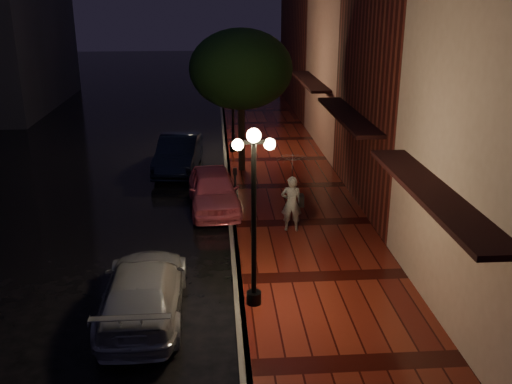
# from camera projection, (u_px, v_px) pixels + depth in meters

# --- Properties ---
(ground) EXTENTS (120.00, 120.00, 0.00)m
(ground) POSITION_uv_depth(u_px,v_px,m) (233.00, 228.00, 18.49)
(ground) COLOR black
(ground) RESTS_ON ground
(sidewalk) EXTENTS (4.50, 60.00, 0.15)m
(sidewalk) POSITION_uv_depth(u_px,v_px,m) (301.00, 224.00, 18.62)
(sidewalk) COLOR #46110C
(sidewalk) RESTS_ON ground
(curb) EXTENTS (0.25, 60.00, 0.15)m
(curb) POSITION_uv_depth(u_px,v_px,m) (233.00, 226.00, 18.47)
(curb) COLOR #595451
(curb) RESTS_ON ground
(storefront_mid) EXTENTS (5.00, 8.00, 11.00)m
(storefront_mid) POSITION_uv_depth(u_px,v_px,m) (438.00, 48.00, 19.03)
(storefront_mid) COLOR #511914
(storefront_mid) RESTS_ON ground
(storefront_far) EXTENTS (5.00, 8.00, 9.00)m
(storefront_far) POSITION_uv_depth(u_px,v_px,m) (372.00, 54.00, 26.89)
(storefront_far) COLOR #8C5951
(storefront_far) RESTS_ON ground
(storefront_extra) EXTENTS (5.00, 12.00, 10.00)m
(storefront_extra) POSITION_uv_depth(u_px,v_px,m) (331.00, 30.00, 36.14)
(storefront_extra) COLOR #511914
(storefront_extra) RESTS_ON ground
(streetlamp_near) EXTENTS (0.96, 0.36, 4.31)m
(streetlamp_near) POSITION_uv_depth(u_px,v_px,m) (254.00, 208.00, 12.95)
(streetlamp_near) COLOR black
(streetlamp_near) RESTS_ON sidewalk
(streetlamp_far) EXTENTS (0.96, 0.36, 4.31)m
(streetlamp_far) POSITION_uv_depth(u_px,v_px,m) (233.00, 99.00, 26.13)
(streetlamp_far) COLOR black
(streetlamp_far) RESTS_ON sidewalk
(street_tree) EXTENTS (4.16, 4.16, 5.80)m
(street_tree) POSITION_uv_depth(u_px,v_px,m) (241.00, 72.00, 22.77)
(street_tree) COLOR black
(street_tree) RESTS_ON sidewalk
(pink_car) EXTENTS (1.99, 4.27, 1.41)m
(pink_car) POSITION_uv_depth(u_px,v_px,m) (213.00, 190.00, 19.96)
(pink_car) COLOR #E65E75
(pink_car) RESTS_ON ground
(navy_car) EXTENTS (2.03, 4.73, 1.52)m
(navy_car) POSITION_uv_depth(u_px,v_px,m) (179.00, 154.00, 24.24)
(navy_car) COLOR black
(navy_car) RESTS_ON ground
(silver_car) EXTENTS (1.91, 4.64, 1.34)m
(silver_car) POSITION_uv_depth(u_px,v_px,m) (143.00, 290.00, 13.32)
(silver_car) COLOR #9A9BA1
(silver_car) RESTS_ON ground
(woman_with_umbrella) EXTENTS (1.04, 1.06, 2.49)m
(woman_with_umbrella) POSITION_uv_depth(u_px,v_px,m) (292.00, 180.00, 17.45)
(woman_with_umbrella) COLOR silver
(woman_with_umbrella) RESTS_ON sidewalk
(parking_meter) EXTENTS (0.14, 0.10, 1.47)m
(parking_meter) POSITION_uv_depth(u_px,v_px,m) (235.00, 184.00, 19.51)
(parking_meter) COLOR black
(parking_meter) RESTS_ON sidewalk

